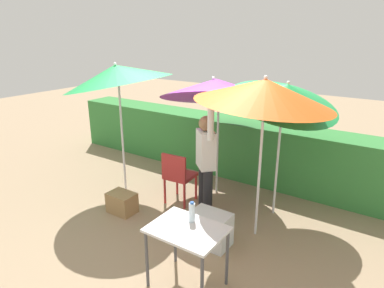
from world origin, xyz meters
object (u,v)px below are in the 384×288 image
(umbrella_navy, at_px, (285,94))
(bottle_water, at_px, (192,212))
(umbrella_yellow, at_px, (265,92))
(crate_cardboard, at_px, (122,203))
(umbrella_rainbow, at_px, (216,89))
(person_vendor, at_px, (206,160))
(folding_table, at_px, (187,235))
(chair_plastic, at_px, (178,175))
(umbrella_orange, at_px, (117,75))
(cooler_box, at_px, (211,229))

(umbrella_navy, relative_size, bottle_water, 9.68)
(umbrella_yellow, relative_size, crate_cardboard, 5.27)
(umbrella_rainbow, distance_m, person_vendor, 1.26)
(crate_cardboard, bearing_deg, bottle_water, -19.27)
(person_vendor, height_order, crate_cardboard, person_vendor)
(crate_cardboard, bearing_deg, folding_table, -23.00)
(umbrella_navy, relative_size, folding_table, 2.91)
(umbrella_yellow, relative_size, chair_plastic, 2.56)
(folding_table, xyz_separation_m, bottle_water, (-0.03, 0.15, 0.20))
(umbrella_rainbow, bearing_deg, person_vendor, -68.39)
(umbrella_orange, height_order, person_vendor, umbrella_orange)
(umbrella_navy, relative_size, person_vendor, 1.24)
(umbrella_rainbow, height_order, umbrella_navy, umbrella_rainbow)
(umbrella_orange, height_order, crate_cardboard, umbrella_orange)
(umbrella_rainbow, xyz_separation_m, cooler_box, (0.77, -1.39, -1.62))
(umbrella_yellow, bearing_deg, person_vendor, 179.53)
(umbrella_orange, relative_size, umbrella_navy, 1.05)
(bottle_water, bearing_deg, crate_cardboard, 160.73)
(chair_plastic, bearing_deg, crate_cardboard, -126.74)
(umbrella_yellow, relative_size, bottle_water, 9.50)
(person_vendor, bearing_deg, folding_table, -65.66)
(umbrella_rainbow, height_order, chair_plastic, umbrella_rainbow)
(cooler_box, height_order, bottle_water, bottle_water)
(umbrella_rainbow, distance_m, umbrella_orange, 1.60)
(umbrella_orange, relative_size, folding_table, 3.04)
(umbrella_orange, bearing_deg, chair_plastic, 14.47)
(umbrella_navy, xyz_separation_m, folding_table, (-0.24, -2.11, -1.25))
(chair_plastic, bearing_deg, umbrella_yellow, -4.66)
(umbrella_navy, distance_m, person_vendor, 1.48)
(umbrella_orange, height_order, umbrella_navy, umbrella_orange)
(umbrella_yellow, bearing_deg, umbrella_orange, -176.76)
(cooler_box, distance_m, bottle_water, 0.93)
(person_vendor, bearing_deg, umbrella_rainbow, 111.61)
(umbrella_yellow, height_order, folding_table, umbrella_yellow)
(umbrella_yellow, height_order, bottle_water, umbrella_yellow)
(person_vendor, bearing_deg, umbrella_yellow, -0.47)
(person_vendor, height_order, bottle_water, person_vendor)
(person_vendor, height_order, folding_table, person_vendor)
(umbrella_orange, height_order, chair_plastic, umbrella_orange)
(folding_table, bearing_deg, umbrella_navy, 83.64)
(chair_plastic, relative_size, folding_table, 1.11)
(umbrella_yellow, height_order, chair_plastic, umbrella_yellow)
(umbrella_orange, xyz_separation_m, umbrella_yellow, (2.43, 0.14, -0.05))
(umbrella_rainbow, distance_m, bottle_water, 2.47)
(umbrella_yellow, distance_m, cooler_box, 1.93)
(crate_cardboard, bearing_deg, umbrella_rainbow, 60.18)
(umbrella_yellow, height_order, person_vendor, umbrella_yellow)
(cooler_box, xyz_separation_m, crate_cardboard, (-1.60, -0.06, -0.07))
(umbrella_orange, xyz_separation_m, umbrella_navy, (2.45, 0.86, -0.19))
(crate_cardboard, bearing_deg, umbrella_orange, 131.24)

